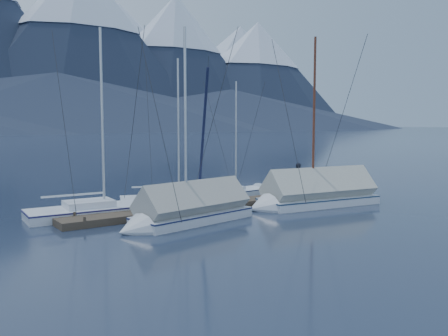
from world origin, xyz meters
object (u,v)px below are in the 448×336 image
(sailboat_open_left, at_px, (115,211))
(sailboat_open_mid, at_px, (187,200))
(person, at_px, (299,178))
(sailboat_covered_far, at_px, (184,213))
(sailboat_open_right, at_px, (241,193))
(sailboat_covered_near, at_px, (310,197))

(sailboat_open_left, distance_m, sailboat_open_mid, 4.82)
(person, bearing_deg, sailboat_open_mid, 59.72)
(sailboat_covered_far, bearing_deg, sailboat_open_mid, 57.78)
(sailboat_covered_far, relative_size, person, 5.22)
(sailboat_open_mid, distance_m, sailboat_open_right, 4.45)
(sailboat_covered_near, distance_m, sailboat_covered_far, 8.17)
(sailboat_open_right, xyz_separation_m, person, (1.95, -3.29, 1.14))
(sailboat_open_left, bearing_deg, sailboat_covered_far, -66.63)
(sailboat_covered_near, distance_m, person, 2.61)
(sailboat_covered_near, height_order, person, sailboat_covered_near)
(sailboat_open_mid, relative_size, sailboat_covered_near, 0.88)
(sailboat_open_left, distance_m, sailboat_open_right, 9.27)
(sailboat_open_right, height_order, sailboat_covered_near, sailboat_covered_near)
(sailboat_open_mid, relative_size, person, 4.83)
(sailboat_open_mid, xyz_separation_m, person, (6.35, -2.63, 1.12))
(sailboat_open_mid, height_order, person, sailboat_open_mid)
(sailboat_open_mid, bearing_deg, sailboat_covered_far, -122.22)
(person, bearing_deg, sailboat_open_left, 72.76)
(sailboat_open_left, distance_m, sailboat_covered_near, 10.70)
(sailboat_covered_far, bearing_deg, sailboat_open_left, 113.37)
(sailboat_open_right, xyz_separation_m, sailboat_covered_far, (-7.42, -5.46, 0.34))
(sailboat_open_left, distance_m, person, 11.32)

